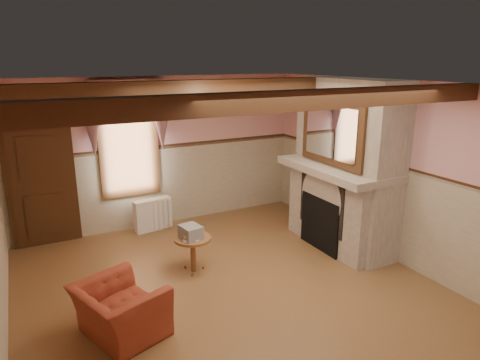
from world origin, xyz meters
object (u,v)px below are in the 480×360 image
side_table (193,254)px  mantel_clock (315,152)px  oil_lamp (326,153)px  radiator (153,215)px  bowl (335,161)px  armchair (120,310)px

side_table → mantel_clock: mantel_clock is taller
mantel_clock → oil_lamp: oil_lamp is taller
mantel_clock → oil_lamp: bearing=-90.0°
side_table → radiator: (-0.06, 1.87, 0.02)m
bowl → armchair: bearing=-166.4°
armchair → mantel_clock: 4.24m
radiator → oil_lamp: size_ratio=2.50×
mantel_clock → armchair: bearing=-159.1°
bowl → oil_lamp: bearing=90.0°
mantel_clock → radiator: bearing=149.9°
armchair → bowl: 4.07m
armchair → oil_lamp: (3.79, 1.16, 1.25)m
mantel_clock → oil_lamp: size_ratio=0.86×
side_table → radiator: 1.87m
armchair → radiator: size_ratio=1.37×
armchair → bowl: (3.79, 0.92, 1.16)m
radiator → bowl: (2.55, -2.00, 1.17)m
side_table → oil_lamp: size_ratio=1.98×
bowl → radiator: bearing=141.9°
armchair → side_table: bearing=-70.7°
oil_lamp → armchair: bearing=-162.9°
radiator → bowl: bearing=-46.6°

